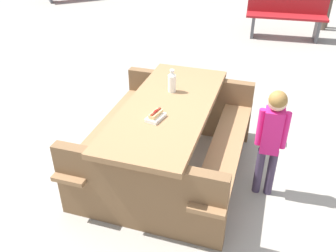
{
  "coord_description": "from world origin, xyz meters",
  "views": [
    {
      "loc": [
        2.77,
        0.73,
        2.32
      ],
      "look_at": [
        0.0,
        0.0,
        0.52
      ],
      "focal_mm": 38.67,
      "sensor_mm": 36.0,
      "label": 1
    }
  ],
  "objects_px": {
    "picnic_table": "(168,133)",
    "soda_bottle": "(172,82)",
    "hotdog_tray": "(156,116)",
    "child_in_coat": "(272,131)",
    "park_bench_mid": "(286,14)"
  },
  "relations": [
    {
      "from": "child_in_coat",
      "to": "picnic_table",
      "type": "bearing_deg",
      "value": -95.27
    },
    {
      "from": "picnic_table",
      "to": "hotdog_tray",
      "type": "bearing_deg",
      "value": -8.01
    },
    {
      "from": "hotdog_tray",
      "to": "child_in_coat",
      "type": "distance_m",
      "value": 0.99
    },
    {
      "from": "picnic_table",
      "to": "soda_bottle",
      "type": "xyz_separation_m",
      "value": [
        -0.27,
        -0.03,
        0.41
      ]
    },
    {
      "from": "soda_bottle",
      "to": "hotdog_tray",
      "type": "bearing_deg",
      "value": -0.54
    },
    {
      "from": "soda_bottle",
      "to": "park_bench_mid",
      "type": "bearing_deg",
      "value": 164.81
    },
    {
      "from": "picnic_table",
      "to": "soda_bottle",
      "type": "distance_m",
      "value": 0.49
    },
    {
      "from": "hotdog_tray",
      "to": "child_in_coat",
      "type": "height_order",
      "value": "child_in_coat"
    },
    {
      "from": "soda_bottle",
      "to": "hotdog_tray",
      "type": "xyz_separation_m",
      "value": [
        0.54,
        -0.01,
        -0.07
      ]
    },
    {
      "from": "picnic_table",
      "to": "hotdog_tray",
      "type": "distance_m",
      "value": 0.43
    },
    {
      "from": "child_in_coat",
      "to": "soda_bottle",
      "type": "bearing_deg",
      "value": -110.43
    },
    {
      "from": "soda_bottle",
      "to": "child_in_coat",
      "type": "distance_m",
      "value": 1.04
    },
    {
      "from": "child_in_coat",
      "to": "park_bench_mid",
      "type": "xyz_separation_m",
      "value": [
        -4.69,
        0.22,
        -0.22
      ]
    },
    {
      "from": "soda_bottle",
      "to": "park_bench_mid",
      "type": "distance_m",
      "value": 4.5
    },
    {
      "from": "picnic_table",
      "to": "child_in_coat",
      "type": "distance_m",
      "value": 0.96
    }
  ]
}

